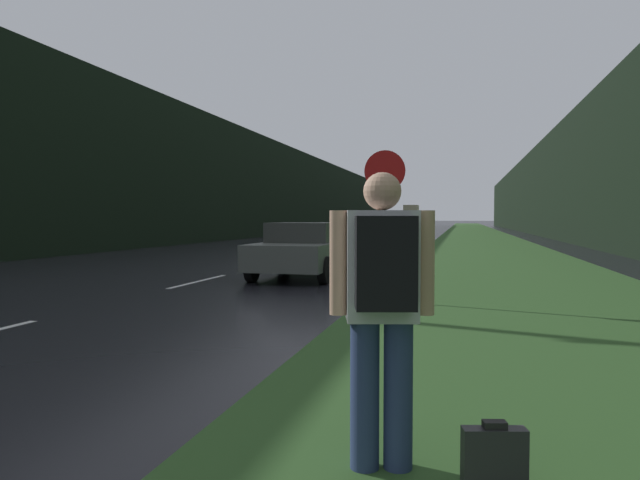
{
  "coord_description": "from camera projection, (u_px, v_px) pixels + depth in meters",
  "views": [
    {
      "loc": [
        6.2,
        -0.52,
        1.54
      ],
      "look_at": [
        2.35,
        14.88,
        0.92
      ],
      "focal_mm": 32.0,
      "sensor_mm": 36.0,
      "label": 1
    }
  ],
  "objects": [
    {
      "name": "grass_verge",
      "position": [
        480.0,
        240.0,
        39.04
      ],
      "size": [
        6.0,
        240.0,
        0.02
      ],
      "primitive_type": "cube",
      "color": "#2D5123",
      "rests_on": "ground_plane"
    },
    {
      "name": "lane_stripe_c",
      "position": [
        199.0,
        281.0,
        13.83
      ],
      "size": [
        0.12,
        3.0,
        0.01
      ],
      "primitive_type": "cube",
      "color": "silver",
      "rests_on": "ground_plane"
    },
    {
      "name": "lane_stripe_d",
      "position": [
        286.0,
        260.0,
        20.61
      ],
      "size": [
        0.12,
        3.0,
        0.01
      ],
      "primitive_type": "cube",
      "color": "silver",
      "rests_on": "ground_plane"
    },
    {
      "name": "treeline_far_side",
      "position": [
        279.0,
        190.0,
        52.89
      ],
      "size": [
        2.0,
        140.0,
        8.18
      ],
      "primitive_type": "cube",
      "color": "black",
      "rests_on": "ground_plane"
    },
    {
      "name": "treeline_near_side",
      "position": [
        552.0,
        189.0,
        47.13
      ],
      "size": [
        2.0,
        140.0,
        7.9
      ],
      "primitive_type": "cube",
      "color": "black",
      "rests_on": "ground_plane"
    },
    {
      "name": "stop_sign",
      "position": [
        385.0,
        207.0,
        10.33
      ],
      "size": [
        0.75,
        0.07,
        2.76
      ],
      "color": "slate",
      "rests_on": "ground_plane"
    },
    {
      "name": "hitchhiker_with_backpack",
      "position": [
        382.0,
        302.0,
        3.39
      ],
      "size": [
        0.62,
        0.5,
        1.81
      ],
      "rotation": [
        0.0,
        0.0,
        0.24
      ],
      "color": "navy",
      "rests_on": "ground_plane"
    },
    {
      "name": "suitcase",
      "position": [
        494.0,
        461.0,
        3.16
      ],
      "size": [
        0.37,
        0.18,
        0.42
      ],
      "rotation": [
        0.0,
        0.0,
        0.24
      ],
      "color": "#232326",
      "rests_on": "ground_plane"
    },
    {
      "name": "car_passing_near",
      "position": [
        302.0,
        250.0,
        14.69
      ],
      "size": [
        1.99,
        4.05,
        1.42
      ],
      "rotation": [
        0.0,
        0.0,
        3.14
      ],
      "color": "#4C514C",
      "rests_on": "ground_plane"
    },
    {
      "name": "delivery_truck",
      "position": [
        412.0,
        216.0,
        96.84
      ],
      "size": [
        2.41,
        6.91,
        3.67
      ],
      "color": "#6E684F",
      "rests_on": "ground_plane"
    }
  ]
}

